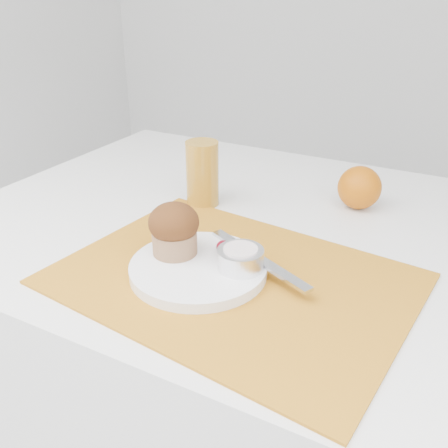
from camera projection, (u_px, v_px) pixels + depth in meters
The scene contains 11 objects.
table at pixel (278, 391), 1.04m from camera, with size 1.20×0.80×0.75m, color white.
placemat at pixel (233, 278), 0.73m from camera, with size 0.50×0.36×0.00m, color #C0781A.
plate at pixel (198, 268), 0.73m from camera, with size 0.20×0.20×0.02m, color white.
ramekin at pixel (240, 259), 0.71m from camera, with size 0.07×0.07×0.03m, color silver.
cream at pixel (241, 250), 0.71m from camera, with size 0.05×0.05×0.01m, color silver.
raspberry_near at pixel (223, 247), 0.75m from camera, with size 0.02×0.02×0.02m, color #51020D.
raspberry_far at pixel (231, 249), 0.75m from camera, with size 0.02×0.02×0.02m, color #53020C.
butter_knife at pixel (258, 259), 0.74m from camera, with size 0.21×0.02×0.01m, color silver.
orange at pixel (359, 188), 0.94m from camera, with size 0.08×0.08×0.08m, color #BF5C06.
juice_glass at pixel (202, 174), 0.94m from camera, with size 0.06×0.06×0.12m, color #B47E21.
muffin at pixel (174, 229), 0.74m from camera, with size 0.09×0.09×0.08m.
Camera 1 is at (0.27, -0.68, 1.15)m, focal length 40.00 mm.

